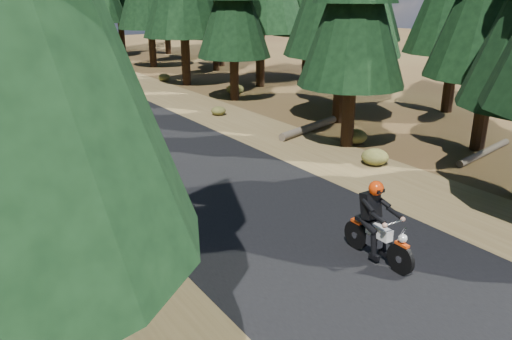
{
  "coord_description": "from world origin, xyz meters",
  "views": [
    {
      "loc": [
        -6.7,
        -8.58,
        5.4
      ],
      "look_at": [
        0.0,
        1.5,
        1.1
      ],
      "focal_mm": 35.0,
      "sensor_mm": 36.0,
      "label": 1
    }
  ],
  "objects_px": {
    "log_far": "(485,152)",
    "rider_follow": "(96,148)",
    "rider_lead": "(378,236)",
    "log_near": "(317,125)"
  },
  "relations": [
    {
      "from": "log_near",
      "to": "log_far",
      "type": "height_order",
      "value": "log_near"
    },
    {
      "from": "log_near",
      "to": "rider_follow",
      "type": "xyz_separation_m",
      "value": [
        -9.15,
        0.43,
        0.42
      ]
    },
    {
      "from": "log_far",
      "to": "rider_follow",
      "type": "xyz_separation_m",
      "value": [
        -11.67,
        6.53,
        0.46
      ]
    },
    {
      "from": "log_far",
      "to": "rider_follow",
      "type": "distance_m",
      "value": 13.38
    },
    {
      "from": "log_far",
      "to": "rider_follow",
      "type": "height_order",
      "value": "rider_follow"
    },
    {
      "from": "log_far",
      "to": "rider_lead",
      "type": "height_order",
      "value": "rider_lead"
    },
    {
      "from": "rider_follow",
      "to": "rider_lead",
      "type": "bearing_deg",
      "value": 95.08
    },
    {
      "from": "log_far",
      "to": "rider_lead",
      "type": "bearing_deg",
      "value": -170.51
    },
    {
      "from": "rider_lead",
      "to": "rider_follow",
      "type": "xyz_separation_m",
      "value": [
        -3.06,
        9.6,
        -0.01
      ]
    },
    {
      "from": "rider_lead",
      "to": "rider_follow",
      "type": "height_order",
      "value": "rider_lead"
    }
  ]
}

